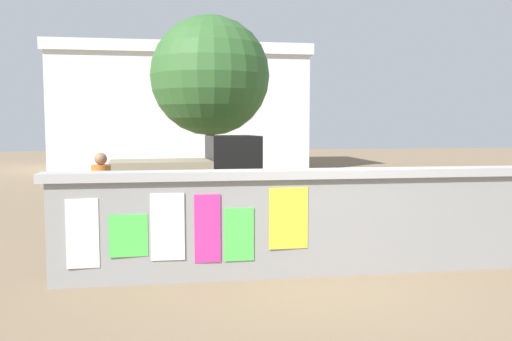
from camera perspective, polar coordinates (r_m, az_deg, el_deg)
ground at (r=15.31m, az=-1.11°, el=-2.96°), size 60.00×60.00×0.00m
poster_wall at (r=7.43m, az=7.07°, el=-5.44°), size 7.56×0.42×1.50m
auto_rickshaw_truck at (r=13.07m, az=-6.84°, el=-0.38°), size 3.71×1.79×1.85m
motorcycle at (r=9.78m, az=18.16°, el=-4.97°), size 1.90×0.56×0.87m
bicycle_near at (r=11.32m, az=8.95°, el=-3.97°), size 1.71×0.44×0.95m
bicycle_far at (r=9.95m, az=-0.84°, el=-5.13°), size 1.68×0.53×0.95m
person_walking at (r=9.78m, az=-16.53°, el=-1.84°), size 0.35×0.35×1.62m
tree_roadside at (r=16.51m, az=-5.03°, el=10.22°), size 3.69×3.69×5.48m
building_background at (r=26.59m, az=-8.17°, el=6.65°), size 11.89×6.68×5.80m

